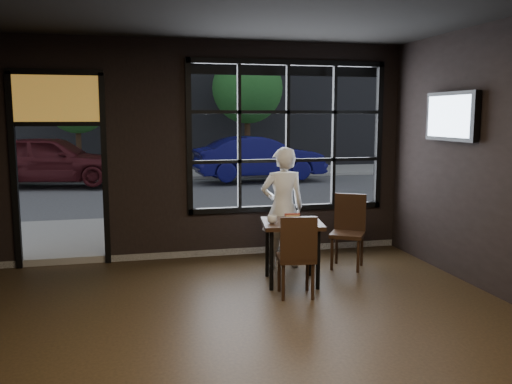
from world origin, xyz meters
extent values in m
cube|color=black|center=(0.00, 0.00, -0.01)|extent=(6.00, 7.00, 0.02)
cube|color=black|center=(1.20, 3.50, 1.80)|extent=(3.06, 0.12, 2.28)
cube|color=orange|center=(-2.10, 3.50, 2.35)|extent=(1.20, 0.06, 0.70)
cube|color=#545456|center=(0.00, 24.00, -0.02)|extent=(60.00, 41.00, 0.04)
cube|color=#5B5956|center=(0.00, 23.00, 7.50)|extent=(28.00, 12.00, 15.00)
cube|color=black|center=(0.81, 1.97, 0.40)|extent=(0.84, 0.84, 0.80)
cube|color=black|center=(0.71, 1.48, 0.49)|extent=(0.48, 0.48, 0.98)
cube|color=black|center=(1.76, 2.44, 0.51)|extent=(0.61, 0.61, 1.02)
imported|color=silver|center=(0.89, 2.68, 0.85)|extent=(0.62, 0.41, 1.69)
imported|color=silver|center=(0.54, 1.94, 0.84)|extent=(0.17, 0.17, 0.10)
cube|color=black|center=(2.93, 1.88, 2.10)|extent=(0.12, 1.08, 0.63)
imported|color=#0D0D4D|center=(2.91, 12.35, 0.78)|extent=(4.22, 1.71, 1.36)
imported|color=#451216|center=(-3.38, 12.47, 0.83)|extent=(4.51, 2.47, 1.45)
cylinder|color=#332114|center=(-2.80, 14.89, 0.98)|extent=(0.18, 0.18, 1.96)
sphere|color=#276526|center=(-2.80, 14.89, 2.58)|extent=(2.14, 2.14, 2.14)
cylinder|color=#332114|center=(3.13, 15.16, 1.18)|extent=(0.21, 0.21, 2.36)
sphere|color=#2A5919|center=(3.13, 15.16, 3.11)|extent=(2.57, 2.57, 2.57)
camera|label=1|loc=(-1.16, -4.43, 2.11)|focal=38.00mm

